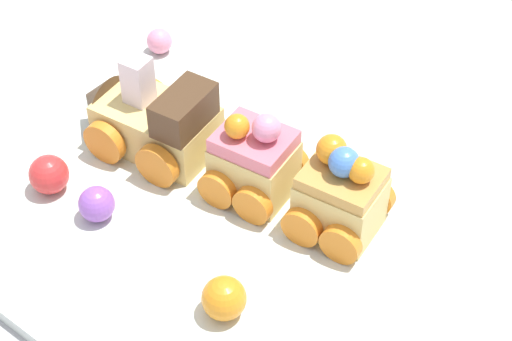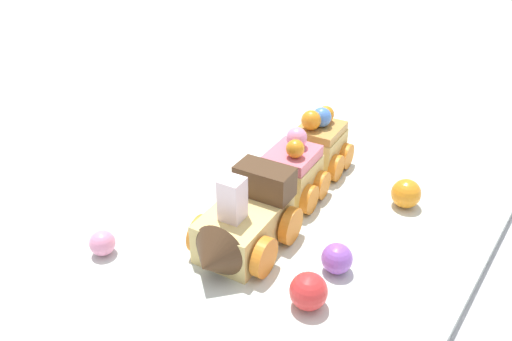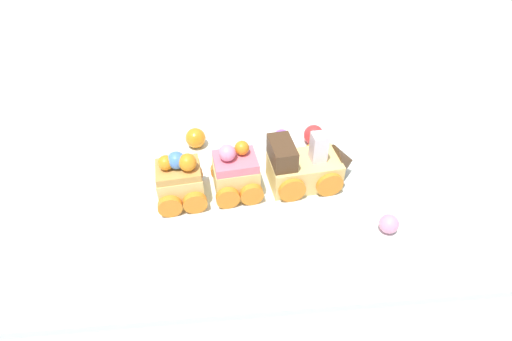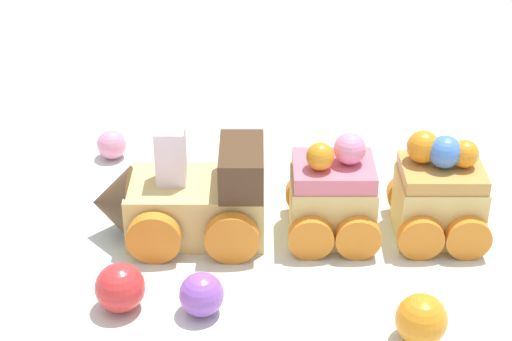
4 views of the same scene
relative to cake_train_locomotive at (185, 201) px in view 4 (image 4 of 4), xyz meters
name	(u,v)px [view 4 (image 4 of 4)]	position (x,y,z in m)	size (l,w,h in m)	color
ground_plane	(284,251)	(-0.07, 0.00, -0.04)	(10.00, 10.00, 0.00)	#B2B2B7
display_board	(284,244)	(-0.07, 0.00, -0.03)	(0.66, 0.37, 0.01)	silver
cake_train_locomotive	(185,201)	(0.00, 0.00, 0.00)	(0.12, 0.08, 0.08)	#E5C675
cake_car_strawberry	(333,198)	(-0.10, -0.01, 0.00)	(0.07, 0.07, 0.08)	#E5C675
cake_car_caramel	(439,196)	(-0.17, -0.02, 0.00)	(0.07, 0.07, 0.08)	#E5C675
gumball_orange	(421,320)	(-0.15, 0.09, -0.01)	(0.03, 0.03, 0.03)	orange
gumball_pink	(112,145)	(0.08, -0.10, -0.01)	(0.02, 0.02, 0.02)	pink
gumball_red	(120,288)	(0.02, 0.08, -0.01)	(0.03, 0.03, 0.03)	red
gumball_purple	(201,294)	(-0.02, 0.08, -0.01)	(0.03, 0.03, 0.03)	#9956C6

